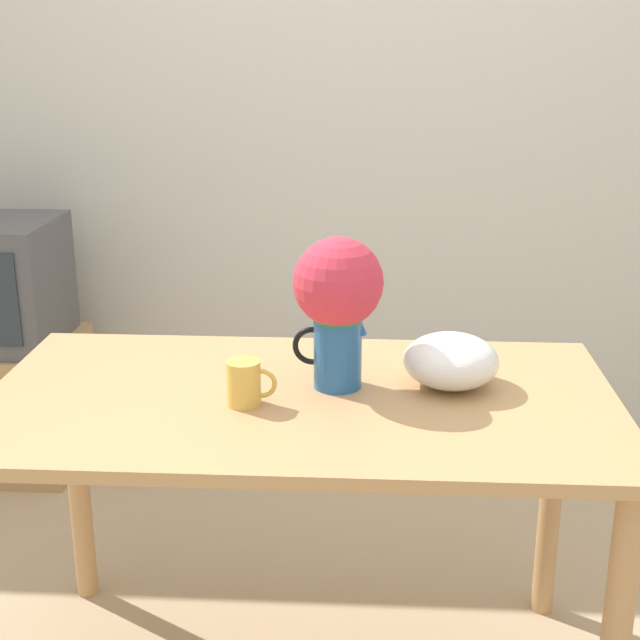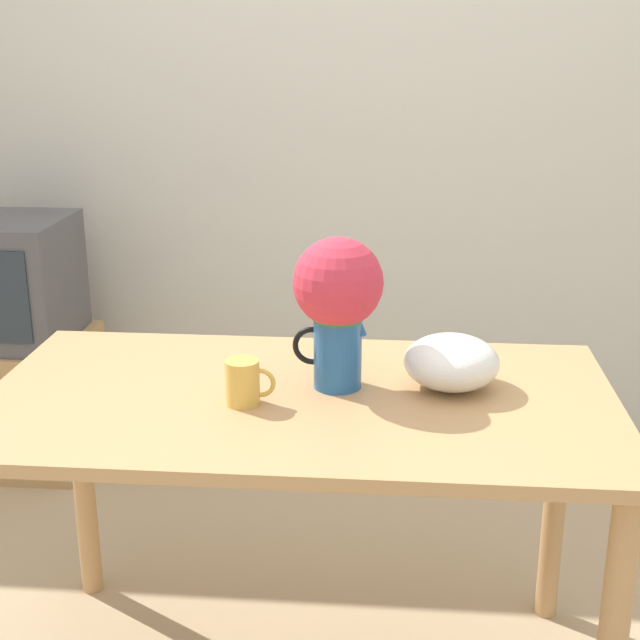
{
  "view_description": "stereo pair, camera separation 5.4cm",
  "coord_description": "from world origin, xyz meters",
  "px_view_note": "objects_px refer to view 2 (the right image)",
  "views": [
    {
      "loc": [
        0.04,
        -1.87,
        1.57
      ],
      "look_at": [
        -0.07,
        0.05,
        0.95
      ],
      "focal_mm": 50.0,
      "sensor_mm": 36.0,
      "label": 1
    },
    {
      "loc": [
        0.1,
        -1.87,
        1.57
      ],
      "look_at": [
        -0.07,
        0.05,
        0.95
      ],
      "focal_mm": 50.0,
      "sensor_mm": 36.0,
      "label": 2
    }
  ],
  "objects_px": {
    "flower_vase": "(338,297)",
    "tv_set": "(3,280)",
    "white_bowl": "(452,362)",
    "coffee_mug": "(244,382)"
  },
  "relations": [
    {
      "from": "flower_vase",
      "to": "tv_set",
      "type": "relative_size",
      "value": 0.74
    },
    {
      "from": "flower_vase",
      "to": "white_bowl",
      "type": "bearing_deg",
      "value": 4.11
    },
    {
      "from": "coffee_mug",
      "to": "white_bowl",
      "type": "distance_m",
      "value": 0.48
    },
    {
      "from": "flower_vase",
      "to": "tv_set",
      "type": "xyz_separation_m",
      "value": [
        -1.29,
        1.09,
        -0.29
      ]
    },
    {
      "from": "coffee_mug",
      "to": "tv_set",
      "type": "xyz_separation_m",
      "value": [
        -1.09,
        1.21,
        -0.12
      ]
    },
    {
      "from": "flower_vase",
      "to": "coffee_mug",
      "type": "height_order",
      "value": "flower_vase"
    },
    {
      "from": "coffee_mug",
      "to": "tv_set",
      "type": "height_order",
      "value": "tv_set"
    },
    {
      "from": "coffee_mug",
      "to": "white_bowl",
      "type": "height_order",
      "value": "white_bowl"
    },
    {
      "from": "white_bowl",
      "to": "tv_set",
      "type": "relative_size",
      "value": 0.46
    },
    {
      "from": "white_bowl",
      "to": "tv_set",
      "type": "distance_m",
      "value": 1.89
    }
  ]
}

